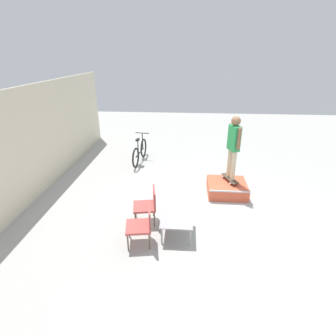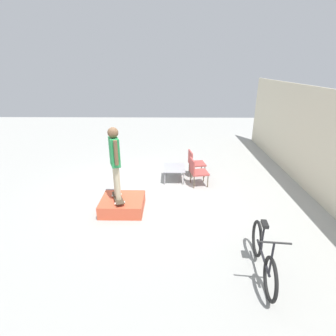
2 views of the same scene
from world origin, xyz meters
name	(u,v)px [view 1 (image 1 of 2)]	position (x,y,z in m)	size (l,w,h in m)	color
ground_plane	(215,210)	(0.00, 0.00, 0.00)	(24.00, 24.00, 0.00)	#A8A8A3
house_wall_back	(19,151)	(0.00, 4.96, 1.50)	(12.00, 0.06, 3.00)	beige
skate_ramp_box	(227,188)	(0.96, -0.42, 0.17)	(1.06, 1.09, 0.36)	#DB5638
skateboard_on_ramp	(230,179)	(1.07, -0.50, 0.42)	(0.76, 0.45, 0.07)	#473828
person_skater	(234,143)	(1.07, -0.50, 1.50)	(0.54, 0.32, 1.81)	#C6B793
coffee_table	(177,219)	(-1.01, 0.95, 0.39)	(0.87, 0.70, 0.43)	#9E9EA3
patio_chair_left	(143,223)	(-1.39, 1.64, 0.50)	(0.60, 0.60, 0.88)	brown
patio_chair_right	(148,204)	(-0.60, 1.64, 0.50)	(0.60, 0.60, 0.88)	brown
bicycle	(140,152)	(3.16, 2.51, 0.38)	(1.78, 0.52, 1.00)	black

